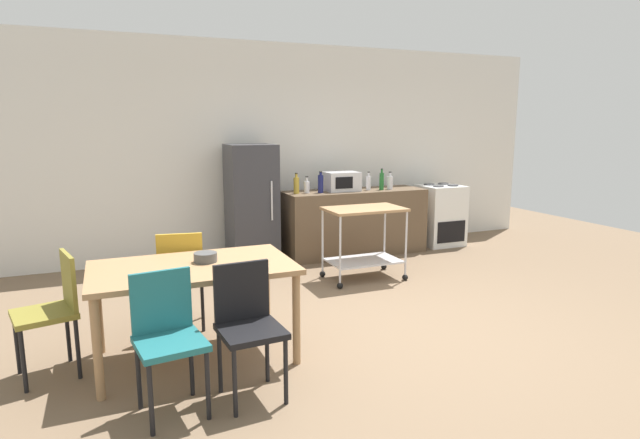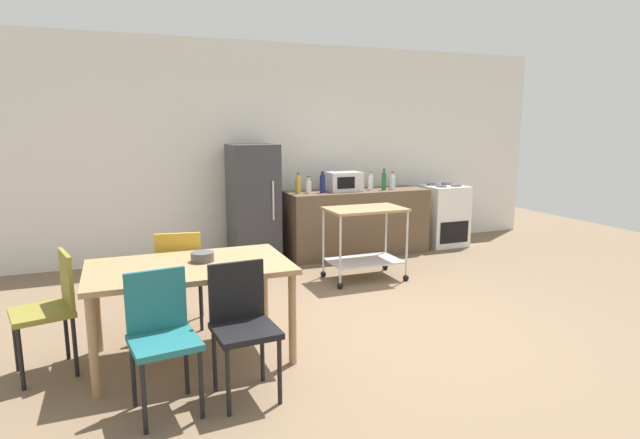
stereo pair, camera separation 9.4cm
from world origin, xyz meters
name	(u,v)px [view 1 (the left image)]	position (x,y,z in m)	size (l,w,h in m)	color
ground_plane	(392,328)	(0.00, 0.00, 0.00)	(12.00, 12.00, 0.00)	brown
back_wall	(279,150)	(0.00, 3.20, 1.45)	(8.40, 0.12, 2.90)	silver
kitchen_counter	(354,222)	(0.90, 2.60, 0.45)	(2.00, 0.64, 0.90)	brown
dining_table	(193,275)	(-1.72, 0.06, 0.67)	(1.50, 0.90, 0.75)	#A37A51
chair_teal	(167,333)	(-1.99, -0.63, 0.52)	(0.45, 0.45, 0.89)	#1E666B
chair_mustard	(181,272)	(-1.73, 0.70, 0.52)	(0.46, 0.46, 0.89)	gold
chair_black	(248,321)	(-1.48, -0.63, 0.52)	(0.43, 0.43, 0.89)	black
chair_olive	(53,306)	(-2.69, 0.18, 0.52)	(0.48, 0.48, 0.89)	olive
stove_oven	(440,215)	(2.35, 2.62, 0.45)	(0.60, 0.61, 0.92)	white
refrigerator	(252,204)	(-0.55, 2.70, 0.78)	(0.60, 0.63, 1.55)	#333338
kitchen_cart	(364,231)	(0.46, 1.45, 0.57)	(0.91, 0.57, 0.85)	#A37A51
bottle_olive_oil	(296,185)	(0.03, 2.58, 1.01)	(0.08, 0.08, 0.27)	gold
bottle_vinegar	(307,187)	(0.18, 2.57, 0.99)	(0.08, 0.08, 0.22)	silver
bottle_soy_sauce	(321,184)	(0.35, 2.52, 1.03)	(0.07, 0.07, 0.29)	navy
microwave	(341,181)	(0.70, 2.61, 1.03)	(0.46, 0.35, 0.26)	silver
bottle_sesame_oil	(368,183)	(1.09, 2.55, 1.00)	(0.07, 0.07, 0.26)	silver
bottle_wine	(382,181)	(1.27, 2.50, 1.03)	(0.06, 0.06, 0.30)	#1E6628
bottle_sparkling_water	(390,182)	(1.41, 2.51, 1.00)	(0.08, 0.08, 0.25)	silver
fruit_bowl	(205,257)	(-1.61, 0.11, 0.79)	(0.18, 0.18, 0.07)	#4C4C4C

